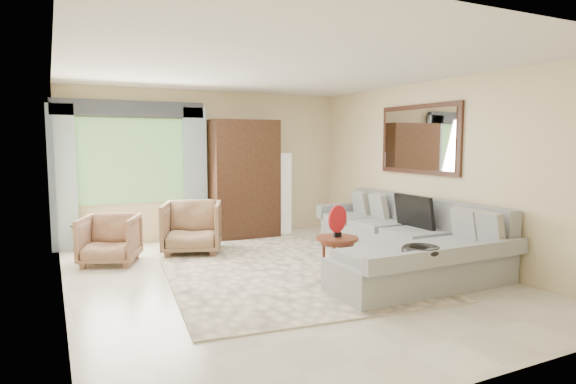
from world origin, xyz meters
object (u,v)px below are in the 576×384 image
coffee_table (337,257)px  armoire (244,179)px  sectional_sofa (404,245)px  potted_plant (88,233)px  tv_screen (414,212)px  armchair_right (192,227)px  armchair_left (110,239)px  floor_lamp (283,193)px

coffee_table → armoire: bearing=91.1°
sectional_sofa → potted_plant: size_ratio=6.36×
tv_screen → armchair_right: size_ratio=0.84×
armchair_left → armchair_right: 1.22m
sectional_sofa → tv_screen: 0.52m
armchair_right → armoire: 1.60m
armchair_right → coffee_table: bearing=-39.1°
armchair_left → sectional_sofa: bearing=-5.1°
coffee_table → floor_lamp: bearing=76.5°
tv_screen → potted_plant: tv_screen is taller
tv_screen → armchair_right: tv_screen is taller
sectional_sofa → potted_plant: 4.88m
armoire → floor_lamp: (0.80, 0.06, -0.30)m
armchair_left → floor_lamp: floor_lamp is taller
tv_screen → armoire: 3.18m
armchair_right → sectional_sofa: bearing=-19.1°
armoire → sectional_sofa: bearing=-66.9°
coffee_table → potted_plant: (-2.69, 3.12, -0.01)m
armoire → floor_lamp: bearing=4.3°
armchair_right → armoire: bearing=56.4°
armchair_right → floor_lamp: 2.22m
armoire → floor_lamp: armoire is taller
coffee_table → armchair_right: bearing=119.8°
tv_screen → floor_lamp: bearing=103.8°
tv_screen → floor_lamp: floor_lamp is taller
armchair_left → armoire: 2.69m
tv_screen → armoire: armoire is taller
floor_lamp → armchair_left: bearing=-162.1°
potted_plant → floor_lamp: 3.46m
armchair_left → potted_plant: (-0.22, 1.06, -0.07)m
tv_screen → potted_plant: (-4.13, 2.87, -0.45)m
tv_screen → sectional_sofa: bearing=-157.2°
coffee_table → floor_lamp: size_ratio=0.35×
armchair_left → armchair_right: size_ratio=0.86×
sectional_sofa → armoire: size_ratio=1.65×
armoire → armchair_right: bearing=-144.7°
coffee_table → armchair_right: size_ratio=0.60×
floor_lamp → armchair_right: bearing=-155.6°
coffee_table → armchair_left: size_ratio=0.70×
tv_screen → armchair_right: bearing=144.3°
sectional_sofa → armchair_right: (-2.43, 2.05, 0.12)m
coffee_table → armchair_left: (-2.47, 2.06, 0.07)m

